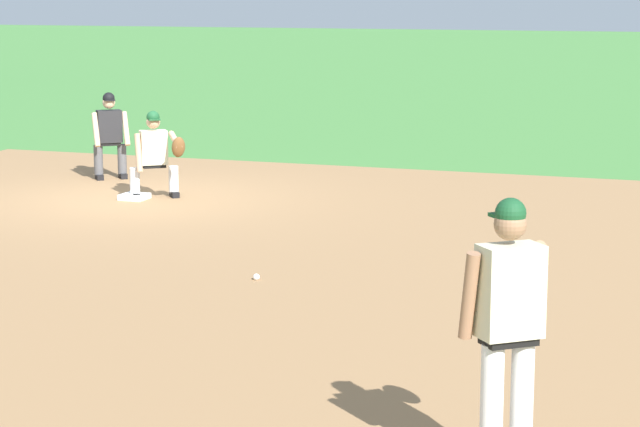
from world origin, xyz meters
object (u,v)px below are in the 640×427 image
at_px(umpire, 110,132).
at_px(pitcher, 508,320).
at_px(baseball, 256,277).
at_px(first_base_bag, 134,197).
at_px(first_baseman, 156,151).

bearing_deg(umpire, pitcher, -140.23).
relative_size(baseball, umpire, 0.05).
bearing_deg(first_base_bag, first_baseman, -55.21).
xyz_separation_m(first_base_bag, first_baseman, (0.20, -0.28, 0.69)).
distance_m(first_base_bag, first_baseman, 0.77).
relative_size(baseball, pitcher, 0.04).
bearing_deg(baseball, umpire, 40.62).
bearing_deg(first_base_bag, umpire, 38.34).
xyz_separation_m(pitcher, umpire, (10.64, 8.85, -0.27)).
bearing_deg(first_base_bag, baseball, -138.51).
relative_size(pitcher, umpire, 1.27).
distance_m(first_base_bag, baseball, 5.73).
height_order(first_baseman, umpire, umpire).
height_order(first_base_bag, baseball, first_base_bag).
bearing_deg(pitcher, baseball, 38.62).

